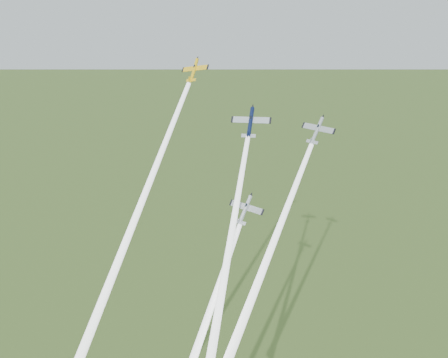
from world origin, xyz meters
TOP-DOWN VIEW (x-y plane):
  - plane_yellow at (-12.60, 2.82)m, footprint 7.65×5.43m
  - smoke_trail_yellow at (-13.88, -21.70)m, footprint 4.64×47.02m
  - plane_navy at (1.47, 2.20)m, footprint 9.90×7.99m
  - smoke_trail_navy at (7.27, -20.38)m, footprint 13.17×43.64m
  - plane_silver_right at (14.68, 5.72)m, footprint 8.26×6.30m
  - smoke_trail_silver_right at (11.76, -14.51)m, footprint 7.69×38.67m
  - plane_silver_low at (5.19, -6.54)m, footprint 8.30×5.88m
  - smoke_trail_silver_low at (4.37, -23.90)m, footprint 3.72×32.70m

SIDE VIEW (x-z plane):
  - smoke_trail_silver_low at x=4.37m, z-range 42.64..84.77m
  - smoke_trail_navy at x=7.27m, z-range 42.50..100.31m
  - smoke_trail_silver_right at x=11.76m, z-range 49.29..99.51m
  - smoke_trail_yellow at x=-13.88m, z-range 48.88..109.96m
  - plane_silver_low at x=5.19m, z-range 83.00..90.32m
  - plane_silver_right at x=14.68m, z-range 97.99..104.81m
  - plane_navy at x=1.47m, z-range 98.32..106.08m
  - plane_yellow at x=-12.60m, z-range 108.27..115.43m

